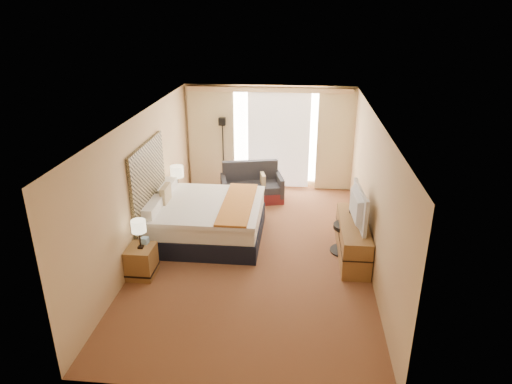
# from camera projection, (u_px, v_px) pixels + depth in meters

# --- Properties ---
(floor) EXTENTS (4.20, 7.00, 0.02)m
(floor) POSITION_uv_depth(u_px,v_px,m) (255.00, 251.00, 8.79)
(floor) COLOR #592419
(floor) RESTS_ON ground
(ceiling) EXTENTS (4.20, 7.00, 0.02)m
(ceiling) POSITION_uv_depth(u_px,v_px,m) (255.00, 118.00, 7.80)
(ceiling) COLOR silver
(ceiling) RESTS_ON wall_back
(wall_back) EXTENTS (4.20, 0.02, 2.60)m
(wall_back) POSITION_uv_depth(u_px,v_px,m) (269.00, 137.00, 11.52)
(wall_back) COLOR #DCBF86
(wall_back) RESTS_ON ground
(wall_front) EXTENTS (4.20, 0.02, 2.60)m
(wall_front) POSITION_uv_depth(u_px,v_px,m) (223.00, 304.00, 5.07)
(wall_front) COLOR #DCBF86
(wall_front) RESTS_ON ground
(wall_left) EXTENTS (0.02, 7.00, 2.60)m
(wall_left) POSITION_uv_depth(u_px,v_px,m) (143.00, 184.00, 8.49)
(wall_left) COLOR #DCBF86
(wall_left) RESTS_ON ground
(wall_right) EXTENTS (0.02, 7.00, 2.60)m
(wall_right) POSITION_uv_depth(u_px,v_px,m) (372.00, 193.00, 8.10)
(wall_right) COLOR #DCBF86
(wall_right) RESTS_ON ground
(headboard) EXTENTS (0.06, 1.85, 1.50)m
(headboard) POSITION_uv_depth(u_px,v_px,m) (148.00, 181.00, 8.68)
(headboard) COLOR black
(headboard) RESTS_ON wall_left
(nightstand_left) EXTENTS (0.45, 0.52, 0.55)m
(nightstand_left) POSITION_uv_depth(u_px,v_px,m) (141.00, 261.00, 7.89)
(nightstand_left) COLOR #9A6438
(nightstand_left) RESTS_ON floor
(nightstand_right) EXTENTS (0.45, 0.52, 0.55)m
(nightstand_right) POSITION_uv_depth(u_px,v_px,m) (178.00, 204.00, 10.19)
(nightstand_right) COLOR #9A6438
(nightstand_right) RESTS_ON floor
(media_dresser) EXTENTS (0.50, 1.80, 0.70)m
(media_dresser) POSITION_uv_depth(u_px,v_px,m) (353.00, 239.00, 8.49)
(media_dresser) COLOR #9A6438
(media_dresser) RESTS_ON floor
(window) EXTENTS (2.30, 0.02, 2.30)m
(window) POSITION_uv_depth(u_px,v_px,m) (279.00, 137.00, 11.46)
(window) COLOR silver
(window) RESTS_ON wall_back
(curtains) EXTENTS (4.12, 0.19, 2.56)m
(curtains) POSITION_uv_depth(u_px,v_px,m) (269.00, 134.00, 11.37)
(curtains) COLOR #F5E8AC
(curtains) RESTS_ON floor
(bed) EXTENTS (2.24, 2.05, 1.09)m
(bed) POSITION_uv_depth(u_px,v_px,m) (205.00, 219.00, 9.16)
(bed) COLOR black
(bed) RESTS_ON floor
(loveseat) EXTENTS (1.59, 1.10, 0.91)m
(loveseat) POSITION_uv_depth(u_px,v_px,m) (252.00, 188.00, 11.00)
(loveseat) COLOR maroon
(loveseat) RESTS_ON floor
(floor_lamp) EXTENTS (0.23, 0.23, 1.82)m
(floor_lamp) POSITION_uv_depth(u_px,v_px,m) (223.00, 139.00, 11.44)
(floor_lamp) COLOR black
(floor_lamp) RESTS_ON floor
(desk_chair) EXTENTS (0.56, 0.56, 1.12)m
(desk_chair) POSITION_uv_depth(u_px,v_px,m) (349.00, 228.00, 8.60)
(desk_chair) COLOR black
(desk_chair) RESTS_ON floor
(lamp_left) EXTENTS (0.25, 0.25, 0.52)m
(lamp_left) POSITION_uv_depth(u_px,v_px,m) (139.00, 227.00, 7.62)
(lamp_left) COLOR black
(lamp_left) RESTS_ON nightstand_left
(lamp_right) EXTENTS (0.29, 0.29, 0.60)m
(lamp_right) POSITION_uv_depth(u_px,v_px,m) (177.00, 172.00, 9.93)
(lamp_right) COLOR black
(lamp_right) RESTS_ON nightstand_right
(tissue_box) EXTENTS (0.13, 0.13, 0.11)m
(tissue_box) POSITION_uv_depth(u_px,v_px,m) (145.00, 240.00, 7.90)
(tissue_box) COLOR #89B3D4
(tissue_box) RESTS_ON nightstand_left
(telephone) EXTENTS (0.18, 0.15, 0.06)m
(telephone) POSITION_uv_depth(u_px,v_px,m) (184.00, 191.00, 10.07)
(telephone) COLOR black
(telephone) RESTS_ON nightstand_right
(television) EXTENTS (0.24, 1.18, 0.68)m
(television) POSITION_uv_depth(u_px,v_px,m) (353.00, 206.00, 8.19)
(television) COLOR black
(television) RESTS_ON media_dresser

